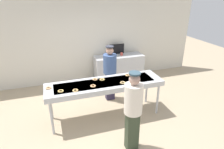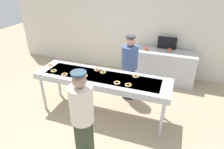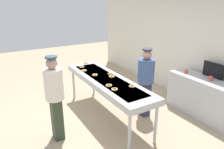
# 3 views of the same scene
# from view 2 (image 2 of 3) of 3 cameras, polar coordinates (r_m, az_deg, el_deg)

# --- Properties ---
(ground_plane) EXTENTS (16.00, 16.00, 0.00)m
(ground_plane) POSITION_cam_2_polar(r_m,az_deg,el_deg) (4.42, -2.75, -11.27)
(ground_plane) COLOR tan
(back_wall) EXTENTS (8.00, 0.12, 2.94)m
(back_wall) POSITION_cam_2_polar(r_m,az_deg,el_deg) (5.85, 6.06, 14.77)
(back_wall) COLOR silver
(back_wall) RESTS_ON ground
(fryer_conveyor) EXTENTS (2.78, 0.76, 0.94)m
(fryer_conveyor) POSITION_cam_2_polar(r_m,az_deg,el_deg) (3.93, -3.03, -1.36)
(fryer_conveyor) COLOR #B7BABF
(fryer_conveyor) RESTS_ON ground
(glazed_donut_0) EXTENTS (0.17, 0.17, 0.03)m
(glazed_donut_0) POSITION_cam_2_polar(r_m,az_deg,el_deg) (4.04, -13.85, 0.01)
(glazed_donut_0) COLOR #E2B36C
(glazed_donut_0) RESTS_ON fryer_conveyor
(glazed_donut_1) EXTENTS (0.15, 0.15, 0.03)m
(glazed_donut_1) POSITION_cam_2_polar(r_m,az_deg,el_deg) (3.91, -8.10, -0.38)
(glazed_donut_1) COLOR #E9A96D
(glazed_donut_1) RESTS_ON fryer_conveyor
(glazed_donut_2) EXTENTS (0.13, 0.13, 0.03)m
(glazed_donut_2) POSITION_cam_2_polar(r_m,az_deg,el_deg) (3.57, 4.81, -3.09)
(glazed_donut_2) COLOR #DEAF61
(glazed_donut_2) RESTS_ON fryer_conveyor
(glazed_donut_3) EXTENTS (0.18, 0.18, 0.03)m
(glazed_donut_3) POSITION_cam_2_polar(r_m,az_deg,el_deg) (3.88, 7.02, -0.52)
(glazed_donut_3) COLOR #E6A965
(glazed_donut_3) RESTS_ON fryer_conveyor
(glazed_donut_4) EXTENTS (0.18, 0.18, 0.03)m
(glazed_donut_4) POSITION_cam_2_polar(r_m,az_deg,el_deg) (4.55, -17.70, 2.78)
(glazed_donut_4) COLOR #DFA96E
(glazed_donut_4) RESTS_ON fryer_conveyor
(glazed_donut_5) EXTENTS (0.18, 0.18, 0.03)m
(glazed_donut_5) POSITION_cam_2_polar(r_m,az_deg,el_deg) (4.01, -2.70, 0.69)
(glazed_donut_5) COLOR #DDBA63
(glazed_donut_5) RESTS_ON fryer_conveyor
(glazed_donut_6) EXTENTS (0.17, 0.17, 0.03)m
(glazed_donut_6) POSITION_cam_2_polar(r_m,az_deg,el_deg) (3.63, 1.51, -2.47)
(glazed_donut_6) COLOR #DCB26F
(glazed_donut_6) RESTS_ON fryer_conveyor
(glazed_donut_7) EXTENTS (0.15, 0.15, 0.03)m
(glazed_donut_7) POSITION_cam_2_polar(r_m,az_deg,el_deg) (4.12, -4.45, 1.43)
(glazed_donut_7) COLOR #ECAC68
(glazed_donut_7) RESTS_ON fryer_conveyor
(glazed_donut_8) EXTENTS (0.18, 0.18, 0.03)m
(glazed_donut_8) POSITION_cam_2_polar(r_m,az_deg,el_deg) (4.25, -16.82, 1.06)
(glazed_donut_8) COLOR #DDB360
(glazed_donut_8) RESTS_ON fryer_conveyor
(worker_baker) EXTENTS (0.37, 0.37, 1.59)m
(worker_baker) POSITION_cam_2_polar(r_m,az_deg,el_deg) (4.47, 5.18, 2.99)
(worker_baker) COLOR #2F2A46
(worker_baker) RESTS_ON ground
(customer_waiting) EXTENTS (0.34, 0.34, 1.66)m
(customer_waiting) POSITION_cam_2_polar(r_m,az_deg,el_deg) (2.92, -8.75, -11.86)
(customer_waiting) COLOR #313C2B
(customer_waiting) RESTS_ON ground
(prep_counter) EXTENTS (1.67, 0.56, 0.90)m
(prep_counter) POSITION_cam_2_polar(r_m,az_deg,el_deg) (5.61, 14.91, 2.26)
(prep_counter) COLOR #B7BABF
(prep_counter) RESTS_ON ground
(paper_cup_0) EXTENTS (0.09, 0.09, 0.10)m
(paper_cup_0) POSITION_cam_2_polar(r_m,az_deg,el_deg) (5.43, 16.59, 6.89)
(paper_cup_0) COLOR #CC4C3F
(paper_cup_0) RESTS_ON prep_counter
(paper_cup_1) EXTENTS (0.09, 0.09, 0.10)m
(paper_cup_1) POSITION_cam_2_polar(r_m,az_deg,el_deg) (5.40, 10.19, 7.52)
(paper_cup_1) COLOR #CC4C3F
(paper_cup_1) RESTS_ON prep_counter
(menu_display) EXTENTS (0.51, 0.04, 0.34)m
(menu_display) POSITION_cam_2_polar(r_m,az_deg,el_deg) (5.60, 15.95, 8.95)
(menu_display) COLOR black
(menu_display) RESTS_ON prep_counter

